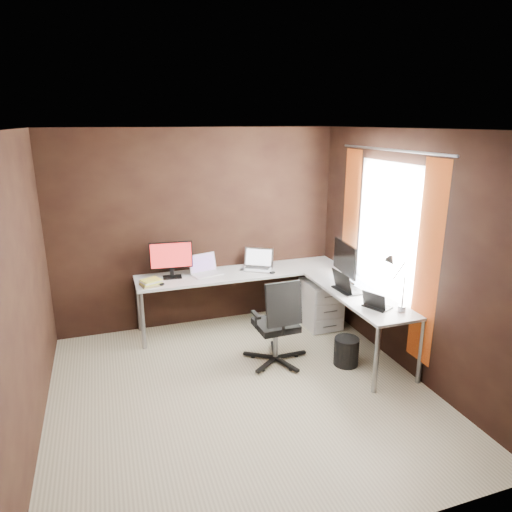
# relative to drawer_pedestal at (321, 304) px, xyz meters

# --- Properties ---
(room) EXTENTS (3.60, 3.60, 2.50)m
(room) POSITION_rel_drawer_pedestal_xyz_m (-1.09, -1.08, 0.98)
(room) COLOR #B7AE8E
(room) RESTS_ON ground
(desk) EXTENTS (2.65, 2.25, 0.73)m
(desk) POSITION_rel_drawer_pedestal_xyz_m (-0.59, -0.11, 0.38)
(desk) COLOR silver
(desk) RESTS_ON ground
(drawer_pedestal) EXTENTS (0.42, 0.50, 0.60)m
(drawer_pedestal) POSITION_rel_drawer_pedestal_xyz_m (0.00, 0.00, 0.00)
(drawer_pedestal) COLOR silver
(drawer_pedestal) RESTS_ON ground
(monitor_left) EXTENTS (0.52, 0.16, 0.45)m
(monitor_left) POSITION_rel_drawer_pedestal_xyz_m (-1.83, 0.42, 0.68)
(monitor_left) COLOR black
(monitor_left) RESTS_ON desk
(monitor_right) EXTENTS (0.17, 0.60, 0.49)m
(monitor_right) POSITION_rel_drawer_pedestal_xyz_m (0.07, -0.43, 0.71)
(monitor_right) COLOR black
(monitor_right) RESTS_ON desk
(laptop_white) EXTENTS (0.42, 0.34, 0.24)m
(laptop_white) POSITION_rel_drawer_pedestal_xyz_m (-1.42, 0.42, 0.48)
(laptop_white) COLOR silver
(laptop_white) RESTS_ON desk
(laptop_silver) EXTENTS (0.47, 0.44, 0.25)m
(laptop_silver) POSITION_rel_drawer_pedestal_xyz_m (-0.73, 0.41, 0.48)
(laptop_silver) COLOR silver
(laptop_silver) RESTS_ON desk
(laptop_black_big) EXTENTS (0.27, 0.37, 0.24)m
(laptop_black_big) POSITION_rel_drawer_pedestal_xyz_m (-0.05, -0.69, 0.48)
(laptop_black_big) COLOR black
(laptop_black_big) RESTS_ON desk
(laptop_black_small) EXTENTS (0.28, 0.32, 0.18)m
(laptop_black_small) POSITION_rel_drawer_pedestal_xyz_m (-0.01, -1.21, 0.47)
(laptop_black_small) COLOR black
(laptop_black_small) RESTS_ON desk
(book_stack) EXTENTS (0.27, 0.25, 0.07)m
(book_stack) POSITION_rel_drawer_pedestal_xyz_m (-2.11, 0.20, 0.47)
(book_stack) COLOR tan
(book_stack) RESTS_ON desk
(mouse_left) EXTENTS (0.10, 0.07, 0.04)m
(mouse_left) POSITION_rel_drawer_pedestal_xyz_m (-2.00, 0.16, 0.45)
(mouse_left) COLOR black
(mouse_left) RESTS_ON desk
(mouse_corner) EXTENTS (0.09, 0.07, 0.03)m
(mouse_corner) POSITION_rel_drawer_pedestal_xyz_m (-0.62, 0.15, 0.45)
(mouse_corner) COLOR black
(mouse_corner) RESTS_ON desk
(desk_lamp) EXTENTS (0.19, 0.22, 0.57)m
(desk_lamp) POSITION_rel_drawer_pedestal_xyz_m (0.13, -1.31, 0.79)
(desk_lamp) COLOR slate
(desk_lamp) RESTS_ON desk
(office_chair) EXTENTS (0.55, 0.55, 0.99)m
(office_chair) POSITION_rel_drawer_pedestal_xyz_m (-0.89, -0.71, -0.01)
(office_chair) COLOR black
(office_chair) RESTS_ON ground
(wastebasket) EXTENTS (0.35, 0.35, 0.31)m
(wastebasket) POSITION_rel_drawer_pedestal_xyz_m (-0.18, -1.00, -0.15)
(wastebasket) COLOR black
(wastebasket) RESTS_ON ground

